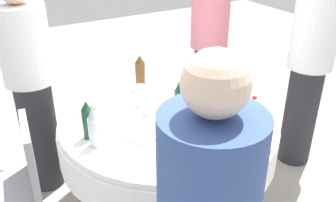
# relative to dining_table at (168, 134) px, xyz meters

# --- Properties ---
(ground_plane) EXTENTS (10.00, 10.00, 0.00)m
(ground_plane) POSITION_rel_dining_table_xyz_m (0.00, 0.00, -0.59)
(ground_plane) COLOR gray
(dining_table) EXTENTS (1.42, 1.42, 0.74)m
(dining_table) POSITION_rel_dining_table_xyz_m (0.00, 0.00, 0.00)
(dining_table) COLOR white
(dining_table) RESTS_ON ground_plane
(bottle_dark_green_west) EXTENTS (0.06, 0.06, 0.28)m
(bottle_dark_green_west) POSITION_rel_dining_table_xyz_m (0.08, 0.03, 0.28)
(bottle_dark_green_west) COLOR #194728
(bottle_dark_green_west) RESTS_ON dining_table
(bottle_brown_south) EXTENTS (0.07, 0.07, 0.26)m
(bottle_brown_south) POSITION_rel_dining_table_xyz_m (-0.47, 0.04, 0.27)
(bottle_brown_south) COLOR #593314
(bottle_brown_south) RESTS_ON dining_table
(bottle_clear_far) EXTENTS (0.07, 0.07, 0.26)m
(bottle_clear_far) POSITION_rel_dining_table_xyz_m (0.09, -0.53, 0.27)
(bottle_clear_far) COLOR silver
(bottle_clear_far) RESTS_ON dining_table
(bottle_brown_north) EXTENTS (0.06, 0.06, 0.29)m
(bottle_brown_north) POSITION_rel_dining_table_xyz_m (0.18, 0.24, 0.28)
(bottle_brown_north) COLOR #593314
(bottle_brown_north) RESTS_ON dining_table
(bottle_dark_green_right) EXTENTS (0.06, 0.06, 0.25)m
(bottle_dark_green_right) POSITION_rel_dining_table_xyz_m (-0.01, -0.53, 0.26)
(bottle_dark_green_right) COLOR #194728
(bottle_dark_green_right) RESTS_ON dining_table
(bottle_brown_front) EXTENTS (0.07, 0.07, 0.26)m
(bottle_brown_front) POSITION_rel_dining_table_xyz_m (0.60, 0.10, 0.27)
(bottle_brown_front) COLOR #593314
(bottle_brown_front) RESTS_ON dining_table
(bottle_dark_green_east) EXTENTS (0.06, 0.06, 0.31)m
(bottle_dark_green_east) POSITION_rel_dining_table_xyz_m (0.53, 0.22, 0.29)
(bottle_dark_green_east) COLOR #194728
(bottle_dark_green_east) RESTS_ON dining_table
(wine_glass_north) EXTENTS (0.07, 0.07, 0.14)m
(wine_glass_north) POSITION_rel_dining_table_xyz_m (0.20, 0.09, 0.24)
(wine_glass_north) COLOR white
(wine_glass_north) RESTS_ON dining_table
(wine_glass_right) EXTENTS (0.07, 0.07, 0.16)m
(wine_glass_right) POSITION_rel_dining_table_xyz_m (0.09, 0.45, 0.26)
(wine_glass_right) COLOR white
(wine_glass_right) RESTS_ON dining_table
(wine_glass_front) EXTENTS (0.07, 0.07, 0.15)m
(wine_glass_front) POSITION_rel_dining_table_xyz_m (-0.20, -0.10, 0.25)
(wine_glass_front) COLOR white
(wine_glass_front) RESTS_ON dining_table
(wine_glass_east) EXTENTS (0.07, 0.07, 0.13)m
(wine_glass_east) POSITION_rel_dining_table_xyz_m (-0.08, -0.12, 0.24)
(wine_glass_east) COLOR white
(wine_glass_east) RESTS_ON dining_table
(wine_glass_near) EXTENTS (0.07, 0.07, 0.14)m
(wine_glass_near) POSITION_rel_dining_table_xyz_m (-0.30, 0.43, 0.25)
(wine_glass_near) COLOR white
(wine_glass_near) RESTS_ON dining_table
(plate_near) EXTENTS (0.24, 0.24, 0.04)m
(plate_near) POSITION_rel_dining_table_xyz_m (-0.03, 0.21, 0.16)
(plate_near) COLOR white
(plate_near) RESTS_ON dining_table
(plate_mid) EXTENTS (0.25, 0.25, 0.04)m
(plate_mid) POSITION_rel_dining_table_xyz_m (-0.33, -0.41, 0.16)
(plate_mid) COLOR white
(plate_mid) RESTS_ON dining_table
(plate_left) EXTENTS (0.22, 0.22, 0.02)m
(plate_left) POSITION_rel_dining_table_xyz_m (0.12, -0.25, 0.16)
(plate_left) COLOR white
(plate_left) RESTS_ON dining_table
(knife_south) EXTENTS (0.08, 0.17, 0.00)m
(knife_south) POSITION_rel_dining_table_xyz_m (-0.11, 0.54, 0.15)
(knife_south) COLOR silver
(knife_south) RESTS_ON dining_table
(knife_far) EXTENTS (0.18, 0.04, 0.00)m
(knife_far) POSITION_rel_dining_table_xyz_m (-0.47, -0.18, 0.15)
(knife_far) COLOR silver
(knife_far) RESTS_ON dining_table
(person_south) EXTENTS (0.34, 0.34, 1.61)m
(person_south) POSITION_rel_dining_table_xyz_m (-0.69, -0.70, 0.25)
(person_south) COLOR #26262B
(person_south) RESTS_ON ground_plane
(person_far) EXTENTS (0.34, 0.34, 1.66)m
(person_far) POSITION_rel_dining_table_xyz_m (0.06, 1.22, 0.28)
(person_far) COLOR #26262B
(person_far) RESTS_ON ground_plane
(person_north) EXTENTS (0.34, 0.34, 1.58)m
(person_north) POSITION_rel_dining_table_xyz_m (-0.82, 0.91, 0.24)
(person_north) COLOR #26262B
(person_north) RESTS_ON ground_plane
(chair_front) EXTENTS (0.45, 0.45, 0.87)m
(chair_front) POSITION_rel_dining_table_xyz_m (-0.12, -0.96, -0.07)
(chair_front) COLOR #99999E
(chair_front) RESTS_ON ground_plane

